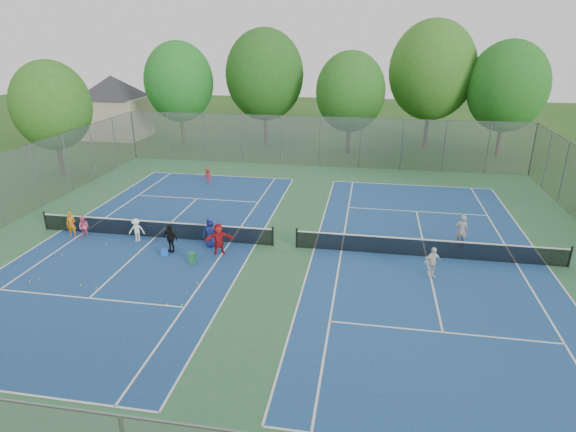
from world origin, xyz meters
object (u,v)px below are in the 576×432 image
(ball_hopper, at_px, (192,258))
(instructor, at_px, (461,231))
(ball_crate, at_px, (164,252))
(net_left, at_px, (155,229))
(net_right, at_px, (427,248))

(ball_hopper, bearing_deg, instructor, 18.09)
(instructor, bearing_deg, ball_hopper, 21.96)
(ball_crate, relative_size, instructor, 0.20)
(net_left, xyz_separation_m, ball_crate, (1.37, -1.96, -0.31))
(net_right, xyz_separation_m, ball_crate, (-12.63, -1.96, -0.31))
(net_left, relative_size, ball_hopper, 23.21)
(ball_crate, bearing_deg, net_right, 8.82)
(ball_hopper, bearing_deg, net_right, 13.26)
(net_left, xyz_separation_m, net_right, (14.00, 0.00, 0.00))
(net_left, distance_m, instructor, 15.86)
(net_right, relative_size, ball_hopper, 23.21)
(net_left, relative_size, net_right, 1.00)
(net_right, relative_size, ball_crate, 38.47)
(ball_crate, bearing_deg, instructor, 13.79)
(ball_crate, distance_m, instructor, 14.86)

